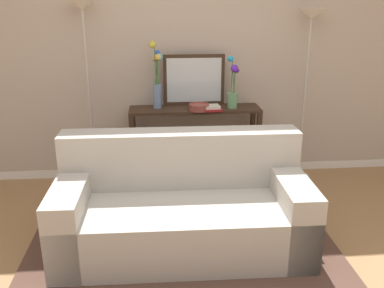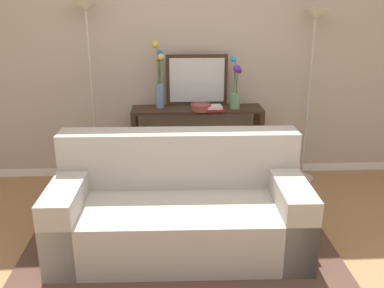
{
  "view_description": "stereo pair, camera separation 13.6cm",
  "coord_description": "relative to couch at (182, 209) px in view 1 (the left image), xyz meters",
  "views": [
    {
      "loc": [
        -0.33,
        -2.27,
        1.9
      ],
      "look_at": [
        -0.01,
        1.27,
        0.66
      ],
      "focal_mm": 39.6,
      "sensor_mm": 36.0,
      "label": 1
    },
    {
      "loc": [
        -0.19,
        -2.28,
        1.9
      ],
      "look_at": [
        -0.01,
        1.27,
        0.66
      ],
      "focal_mm": 39.6,
      "sensor_mm": 36.0,
      "label": 2
    }
  ],
  "objects": [
    {
      "name": "back_wall",
      "position": [
        0.14,
        1.52,
        1.22
      ],
      "size": [
        12.0,
        0.15,
        3.07
      ],
      "color": "white",
      "rests_on": "ground"
    },
    {
      "name": "wall_mirror",
      "position": [
        0.22,
        1.33,
        0.77
      ],
      "size": [
        0.63,
        0.02,
        0.52
      ],
      "color": "#382619",
      "rests_on": "console_table"
    },
    {
      "name": "vase_tall_flowers",
      "position": [
        -0.16,
        1.23,
        0.83
      ],
      "size": [
        0.14,
        0.12,
        0.67
      ],
      "color": "#6B84AD",
      "rests_on": "console_table"
    },
    {
      "name": "book_stack",
      "position": [
        0.38,
        1.09,
        0.54
      ],
      "size": [
        0.18,
        0.17,
        0.05
      ],
      "color": "maroon",
      "rests_on": "console_table"
    },
    {
      "name": "fruit_bowl",
      "position": [
        0.24,
        1.1,
        0.55
      ],
      "size": [
        0.2,
        0.2,
        0.07
      ],
      "color": "brown",
      "rests_on": "console_table"
    },
    {
      "name": "vase_short_flowers",
      "position": [
        0.6,
        1.16,
        0.72
      ],
      "size": [
        0.12,
        0.13,
        0.52
      ],
      "color": "#669E6B",
      "rests_on": "console_table"
    },
    {
      "name": "floor_lamp_left",
      "position": [
        -0.84,
        1.23,
        1.16
      ],
      "size": [
        0.28,
        0.28,
        1.88
      ],
      "color": "#B7B2A8",
      "rests_on": "ground"
    },
    {
      "name": "area_rug",
      "position": [
        -0.0,
        -0.16,
        -0.31
      ],
      "size": [
        2.45,
        1.97,
        0.01
      ],
      "color": "#51382D",
      "rests_on": "ground"
    },
    {
      "name": "console_table",
      "position": [
        0.21,
        1.19,
        0.25
      ],
      "size": [
        1.33,
        0.33,
        0.83
      ],
      "color": "#382619",
      "rests_on": "ground"
    },
    {
      "name": "floor_lamp_right",
      "position": [
        1.36,
        1.23,
        1.09
      ],
      "size": [
        0.28,
        0.28,
        1.79
      ],
      "color": "#B7B2A8",
      "rests_on": "ground"
    },
    {
      "name": "book_row_under_console",
      "position": [
        -0.17,
        1.19,
        -0.26
      ],
      "size": [
        0.33,
        0.18,
        0.13
      ],
      "color": "navy",
      "rests_on": "ground"
    },
    {
      "name": "couch",
      "position": [
        0.0,
        0.0,
        0.0
      ],
      "size": [
        1.94,
        0.92,
        0.88
      ],
      "color": "#ADA89E",
      "rests_on": "ground"
    }
  ]
}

